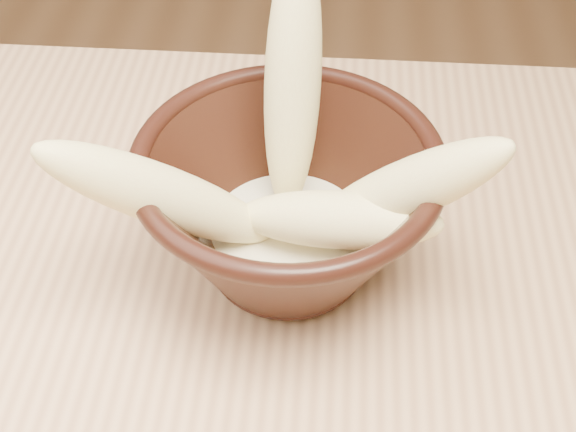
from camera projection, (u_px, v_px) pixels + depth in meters
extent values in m
cylinder|color=black|center=(288.00, 263.00, 0.57)|extent=(0.09, 0.09, 0.01)
cylinder|color=black|center=(288.00, 244.00, 0.56)|extent=(0.09, 0.09, 0.01)
torus|color=black|center=(288.00, 161.00, 0.51)|extent=(0.20, 0.20, 0.01)
cylinder|color=beige|center=(288.00, 234.00, 0.55)|extent=(0.11, 0.11, 0.02)
ellipsoid|color=#EED58D|center=(293.00, 84.00, 0.52)|extent=(0.04, 0.10, 0.18)
ellipsoid|color=#EED58D|center=(164.00, 196.00, 0.49)|extent=(0.16, 0.09, 0.14)
ellipsoid|color=#EED58D|center=(401.00, 192.00, 0.50)|extent=(0.15, 0.07, 0.14)
ellipsoid|color=#EED58D|center=(336.00, 220.00, 0.51)|extent=(0.15, 0.06, 0.06)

